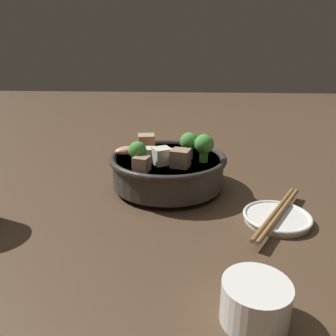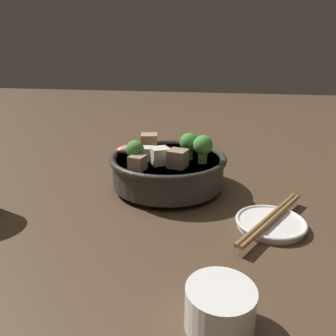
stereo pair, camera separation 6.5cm
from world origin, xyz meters
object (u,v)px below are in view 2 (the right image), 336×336
Objects in this scene: stirfry_bowl at (168,167)px; side_saucer at (271,223)px; chopsticks_pair at (271,218)px; tea_cup at (220,307)px.

stirfry_bowl is 2.10× the size of side_saucer.
side_saucer is at bearing 90.00° from chopsticks_pair.
stirfry_bowl reaches higher than side_saucer.
tea_cup is 0.38× the size of chopsticks_pair.
side_saucer is 0.23m from tea_cup.
chopsticks_pair is (-0.19, 0.13, -0.03)m from stirfry_bowl.
tea_cup is (0.08, 0.21, 0.02)m from side_saucer.
tea_cup is 0.22m from chopsticks_pair.
stirfry_bowl is at bearing -34.04° from chopsticks_pair.
side_saucer is 0.58× the size of chopsticks_pair.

